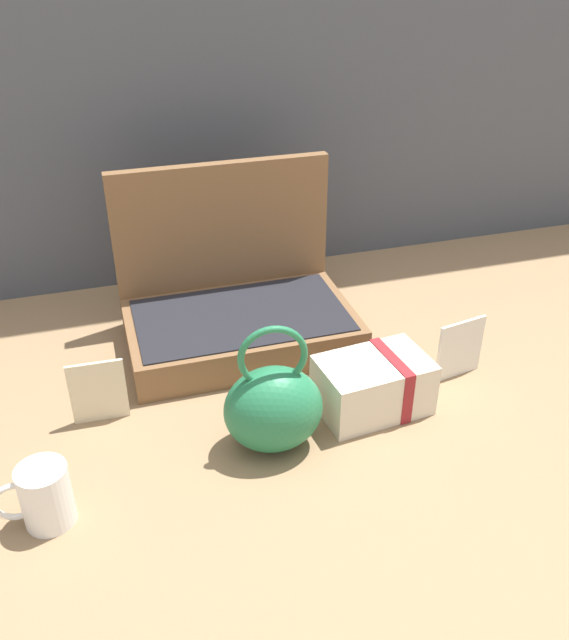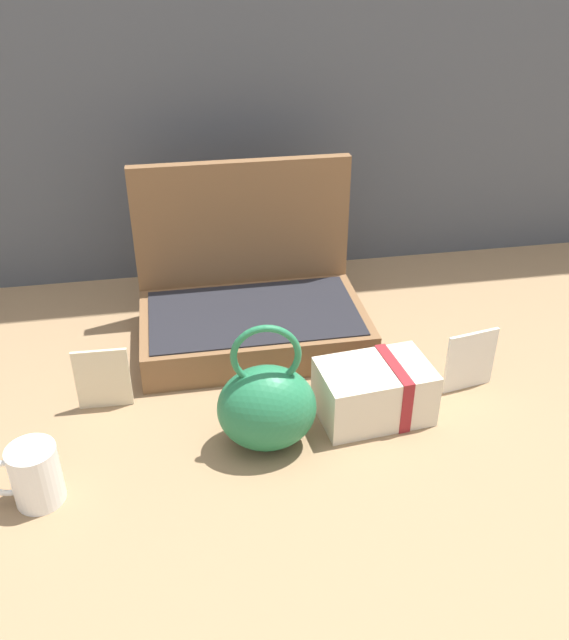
{
  "view_description": "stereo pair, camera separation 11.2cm",
  "coord_description": "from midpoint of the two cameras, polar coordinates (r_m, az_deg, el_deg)",
  "views": [
    {
      "loc": [
        -0.3,
        -0.94,
        0.77
      ],
      "look_at": [
        -0.02,
        -0.02,
        0.19
      ],
      "focal_mm": 38.38,
      "sensor_mm": 36.0,
      "label": 1
    },
    {
      "loc": [
        -0.19,
        -0.97,
        0.77
      ],
      "look_at": [
        -0.02,
        -0.02,
        0.19
      ],
      "focal_mm": 38.38,
      "sensor_mm": 36.0,
      "label": 2
    }
  ],
  "objects": [
    {
      "name": "cream_toiletry_bag",
      "position": [
        1.21,
        10.29,
        -5.94
      ],
      "size": [
        0.2,
        0.14,
        0.1
      ],
      "color": "beige",
      "rests_on": "ground_plane"
    },
    {
      "name": "poster_card_right",
      "position": [
        1.23,
        -12.42,
        -4.9
      ],
      "size": [
        0.1,
        0.01,
        0.12
      ],
      "primitive_type": "cube",
      "rotation": [
        0.0,
        0.0,
        -0.03
      ],
      "color": "beige",
      "rests_on": "ground_plane"
    },
    {
      "name": "ground_plane",
      "position": [
        1.25,
        3.47,
        -6.9
      ],
      "size": [
        6.0,
        6.0,
        0.0
      ],
      "primitive_type": "plane",
      "color": "#8C6D4C"
    },
    {
      "name": "coffee_mug",
      "position": [
        1.08,
        -17.37,
        -12.35
      ],
      "size": [
        0.11,
        0.07,
        0.1
      ],
      "color": "white",
      "rests_on": "ground_plane"
    },
    {
      "name": "open_suitcase",
      "position": [
        1.4,
        -0.55,
        1.44
      ],
      "size": [
        0.45,
        0.29,
        0.34
      ],
      "color": "brown",
      "rests_on": "ground_plane"
    },
    {
      "name": "teal_pouch_handbag",
      "position": [
        1.11,
        1.43,
        -7.29
      ],
      "size": [
        0.17,
        0.14,
        0.23
      ],
      "color": "#237247",
      "rests_on": "ground_plane"
    },
    {
      "name": "info_card_left",
      "position": [
        1.31,
        17.63,
        -3.33
      ],
      "size": [
        0.1,
        0.02,
        0.12
      ],
      "primitive_type": "cube",
      "rotation": [
        0.0,
        0.0,
        0.18
      ],
      "color": "silver",
      "rests_on": "ground_plane"
    }
  ]
}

